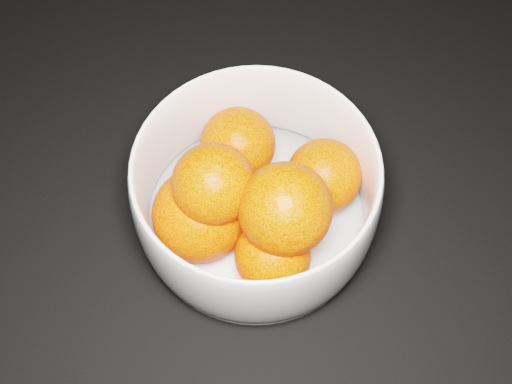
# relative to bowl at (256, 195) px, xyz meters

# --- Properties ---
(ground) EXTENTS (3.00, 3.00, 0.00)m
(ground) POSITION_rel_bowl_xyz_m (0.15, 0.01, -0.05)
(ground) COLOR black
(ground) RESTS_ON ground
(bowl) EXTENTS (0.21, 0.21, 0.10)m
(bowl) POSITION_rel_bowl_xyz_m (0.00, 0.00, 0.00)
(bowl) COLOR silver
(bowl) RESTS_ON ground
(orange_pile) EXTENTS (0.16, 0.16, 0.12)m
(orange_pile) POSITION_rel_bowl_xyz_m (-0.00, -0.01, 0.01)
(orange_pile) COLOR #FF490A
(orange_pile) RESTS_ON bowl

